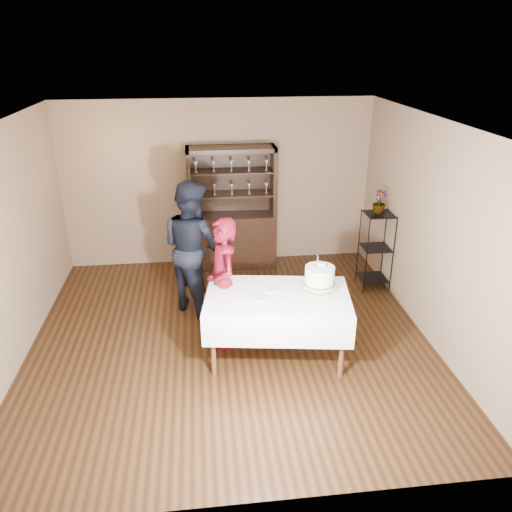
{
  "coord_description": "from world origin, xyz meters",
  "views": [
    {
      "loc": [
        -0.31,
        -5.45,
        3.54
      ],
      "look_at": [
        0.34,
        0.1,
        1.09
      ],
      "focal_mm": 35.0,
      "sensor_mm": 36.0,
      "label": 1
    }
  ],
  "objects_px": {
    "man": "(192,247)",
    "woman": "(223,284)",
    "china_hutch": "(232,228)",
    "potted_plant": "(379,202)",
    "cake_table": "(277,310)",
    "plant_etagere": "(376,248)",
    "cake": "(320,277)"
  },
  "relations": [
    {
      "from": "cake_table",
      "to": "cake",
      "type": "relative_size",
      "value": 3.42
    },
    {
      "from": "woman",
      "to": "potted_plant",
      "type": "height_order",
      "value": "woman"
    },
    {
      "from": "plant_etagere",
      "to": "potted_plant",
      "type": "distance_m",
      "value": 0.71
    },
    {
      "from": "plant_etagere",
      "to": "potted_plant",
      "type": "bearing_deg",
      "value": 105.68
    },
    {
      "from": "plant_etagere",
      "to": "cake_table",
      "type": "distance_m",
      "value": 2.41
    },
    {
      "from": "woman",
      "to": "cake",
      "type": "bearing_deg",
      "value": 58.34
    },
    {
      "from": "plant_etagere",
      "to": "woman",
      "type": "relative_size",
      "value": 0.73
    },
    {
      "from": "cake",
      "to": "potted_plant",
      "type": "xyz_separation_m",
      "value": [
        1.27,
        1.67,
        0.32
      ]
    },
    {
      "from": "plant_etagere",
      "to": "cake_table",
      "type": "height_order",
      "value": "plant_etagere"
    },
    {
      "from": "potted_plant",
      "to": "cake",
      "type": "bearing_deg",
      "value": -127.1
    },
    {
      "from": "plant_etagere",
      "to": "cake_table",
      "type": "relative_size",
      "value": 0.67
    },
    {
      "from": "cake_table",
      "to": "potted_plant",
      "type": "height_order",
      "value": "potted_plant"
    },
    {
      "from": "china_hutch",
      "to": "plant_etagere",
      "type": "relative_size",
      "value": 1.67
    },
    {
      "from": "china_hutch",
      "to": "potted_plant",
      "type": "relative_size",
      "value": 5.82
    },
    {
      "from": "man",
      "to": "woman",
      "type": "bearing_deg",
      "value": 159.72
    },
    {
      "from": "china_hutch",
      "to": "plant_etagere",
      "type": "bearing_deg",
      "value": -26.83
    },
    {
      "from": "cake_table",
      "to": "woman",
      "type": "relative_size",
      "value": 1.08
    },
    {
      "from": "man",
      "to": "cake_table",
      "type": "bearing_deg",
      "value": 174.94
    },
    {
      "from": "china_hutch",
      "to": "cake",
      "type": "bearing_deg",
      "value": -73.38
    },
    {
      "from": "plant_etagere",
      "to": "man",
      "type": "distance_m",
      "value": 2.76
    },
    {
      "from": "man",
      "to": "cake",
      "type": "relative_size",
      "value": 3.57
    },
    {
      "from": "china_hutch",
      "to": "cake_table",
      "type": "relative_size",
      "value": 1.12
    },
    {
      "from": "plant_etagere",
      "to": "potted_plant",
      "type": "xyz_separation_m",
      "value": [
        -0.01,
        0.02,
        0.71
      ]
    },
    {
      "from": "man",
      "to": "cake",
      "type": "height_order",
      "value": "man"
    },
    {
      "from": "cake",
      "to": "china_hutch",
      "type": "bearing_deg",
      "value": 106.62
    },
    {
      "from": "cake_table",
      "to": "china_hutch",
      "type": "bearing_deg",
      "value": 96.88
    },
    {
      "from": "woman",
      "to": "cake",
      "type": "xyz_separation_m",
      "value": [
        1.09,
        -0.37,
        0.21
      ]
    },
    {
      "from": "cake_table",
      "to": "plant_etagere",
      "type": "bearing_deg",
      "value": 43.19
    },
    {
      "from": "cake_table",
      "to": "woman",
      "type": "height_order",
      "value": "woman"
    },
    {
      "from": "plant_etagere",
      "to": "man",
      "type": "relative_size",
      "value": 0.65
    },
    {
      "from": "plant_etagere",
      "to": "potted_plant",
      "type": "height_order",
      "value": "potted_plant"
    },
    {
      "from": "cake_table",
      "to": "man",
      "type": "xyz_separation_m",
      "value": [
        -0.97,
        1.32,
        0.3
      ]
    }
  ]
}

